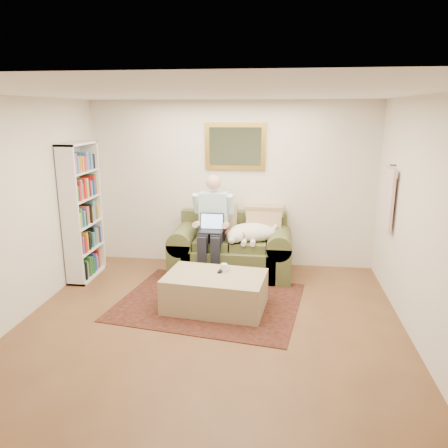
% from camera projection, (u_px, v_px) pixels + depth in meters
% --- Properties ---
extents(room_shell, '(4.51, 5.00, 2.61)m').
position_uv_depth(room_shell, '(210.00, 216.00, 4.85)').
color(room_shell, brown).
rests_on(room_shell, ground).
extents(rug, '(2.54, 2.15, 0.01)m').
position_uv_depth(rug, '(209.00, 301.00, 5.74)').
color(rug, black).
rests_on(rug, room_shell).
extents(sofa, '(1.81, 0.92, 1.08)m').
position_uv_depth(sofa, '(231.00, 254.00, 6.68)').
color(sofa, '#5D6334').
rests_on(sofa, room_shell).
extents(seated_man, '(0.60, 0.85, 1.52)m').
position_uv_depth(seated_man, '(212.00, 228.00, 6.44)').
color(seated_man, '#8CCBD8').
rests_on(seated_man, sofa).
extents(laptop, '(0.35, 0.28, 0.25)m').
position_uv_depth(laptop, '(211.00, 227.00, 6.36)').
color(laptop, black).
rests_on(laptop, seated_man).
extents(sleeping_dog, '(0.74, 0.47, 0.28)m').
position_uv_depth(sleeping_dog, '(253.00, 232.00, 6.45)').
color(sleeping_dog, white).
rests_on(sleeping_dog, sofa).
extents(ottoman, '(1.31, 0.91, 0.45)m').
position_uv_depth(ottoman, '(215.00, 292.00, 5.50)').
color(ottoman, tan).
rests_on(ottoman, room_shell).
extents(coffee_mug, '(0.08, 0.08, 0.10)m').
position_uv_depth(coffee_mug, '(224.00, 268.00, 5.56)').
color(coffee_mug, white).
rests_on(coffee_mug, ottoman).
extents(tv_remote, '(0.07, 0.16, 0.02)m').
position_uv_depth(tv_remote, '(221.00, 271.00, 5.56)').
color(tv_remote, black).
rests_on(tv_remote, ottoman).
extents(bookshelf, '(0.28, 0.80, 2.00)m').
position_uv_depth(bookshelf, '(82.00, 212.00, 6.38)').
color(bookshelf, white).
rests_on(bookshelf, room_shell).
extents(wall_mirror, '(0.94, 0.04, 0.72)m').
position_uv_depth(wall_mirror, '(235.00, 146.00, 6.72)').
color(wall_mirror, gold).
rests_on(wall_mirror, room_shell).
extents(hanging_shirt, '(0.06, 0.52, 0.90)m').
position_uv_depth(hanging_shirt, '(388.00, 196.00, 5.76)').
color(hanging_shirt, beige).
rests_on(hanging_shirt, room_shell).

